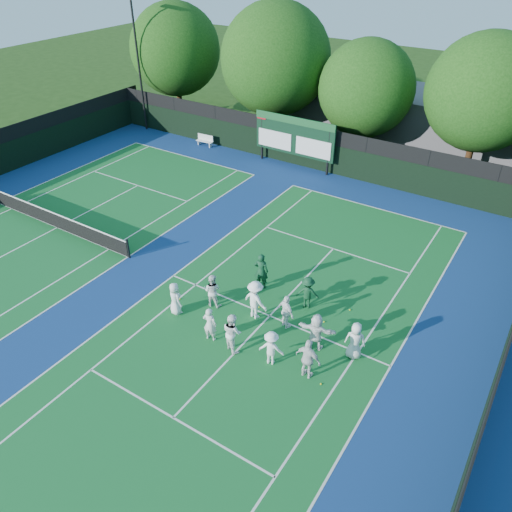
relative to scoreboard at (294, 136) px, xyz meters
The scene contains 33 objects.
ground 17.23m from the scoreboard, 65.78° to the right, with size 120.00×120.00×0.00m, color #1C3A0F.
court_apron 14.78m from the scoreboard, 86.03° to the right, with size 34.00×32.00×0.01m, color navy.
near_court 16.33m from the scoreboard, 64.32° to the right, with size 11.05×23.85×0.01m.
left_court 16.32m from the scoreboard, 115.60° to the right, with size 11.05×23.85×0.01m.
back_fence 1.38m from the scoreboard, 22.25° to the left, with size 34.00×0.08×3.00m.
divider_fence_right 21.68m from the scoreboard, 42.33° to the right, with size 0.08×32.00×3.00m.
scoreboard is the anchor object (origin of this frame).
clubhouse 9.80m from the scoreboard, 59.22° to the left, with size 18.00×6.00×4.00m, color #535357.
light_pole_left 14.58m from the scoreboard, behind, with size 1.20×0.30×10.12m.
tennis_net 16.26m from the scoreboard, 115.60° to the right, with size 11.30×0.10×1.10m.
bench 7.78m from the scoreboard, behind, with size 1.38×0.45×0.86m.
tree_a 14.29m from the scoreboard, 163.32° to the left, with size 7.33×7.33×9.31m.
tree_b 6.57m from the scoreboard, 133.45° to the left, with size 8.04×8.04×10.02m.
tree_c 5.85m from the scoreboard, 49.66° to the left, with size 6.47×6.47×8.20m.
tree_d 12.02m from the scoreboard, 20.26° to the left, with size 7.02×7.02×9.32m.
tennis_ball_0 15.84m from the scoreboard, 66.26° to the right, with size 0.07×0.07×0.07m, color yellow.
tennis_ball_1 15.91m from the scoreboard, 51.58° to the right, with size 0.07×0.07×0.07m, color yellow.
tennis_ball_2 20.06m from the scoreboard, 57.76° to the right, with size 0.07×0.07×0.07m, color yellow.
tennis_ball_3 16.25m from the scoreboard, 79.35° to the right, with size 0.07×0.07×0.07m, color yellow.
tennis_ball_4 14.74m from the scoreboard, 67.59° to the right, with size 0.07×0.07×0.07m, color yellow.
tennis_ball_5 16.62m from the scoreboard, 56.12° to the right, with size 0.07×0.07×0.07m, color yellow.
player_front_0 17.01m from the scoreboard, 78.29° to the right, with size 0.76×0.49×1.55m, color white.
player_front_1 18.11m from the scoreboard, 71.52° to the right, with size 0.58×0.38×1.60m, color silver.
player_front_2 18.42m from the scoreboard, 68.30° to the right, with size 0.84×0.66×1.73m, color white.
player_front_3 18.97m from the scoreboard, 63.33° to the right, with size 0.99×0.57×1.53m, color white.
player_front_4 19.56m from the scoreboard, 59.20° to the right, with size 1.04×0.44×1.78m, color silver.
player_back_0 16.00m from the scoreboard, 73.71° to the right, with size 0.79×0.61×1.62m, color silver.
player_back_1 16.35m from the scoreboard, 66.49° to the right, with size 1.19×0.68×1.84m, color white.
player_back_2 16.84m from the scoreboard, 61.80° to the right, with size 0.93×0.39×1.59m, color white.
player_back_3 18.03m from the scoreboard, 57.93° to the right, with size 1.55×0.49×1.67m, color white.
player_back_4 18.56m from the scoreboard, 53.39° to the right, with size 0.81×0.53×1.65m, color silver.
coach_left 14.22m from the scoreboard, 66.82° to the right, with size 0.67×0.44×1.84m, color #0F3A21.
coach_right 15.48m from the scoreboard, 58.48° to the right, with size 1.02×0.59×1.58m, color #103B20.
Camera 1 is at (8.49, -13.27, 14.26)m, focal length 35.00 mm.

